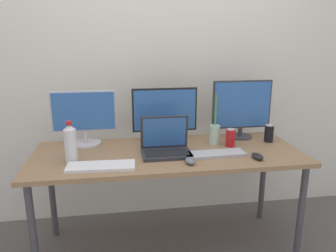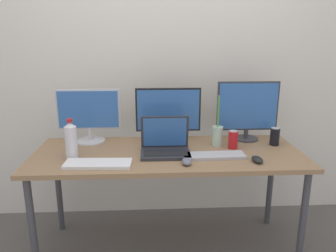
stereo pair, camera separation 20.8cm
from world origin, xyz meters
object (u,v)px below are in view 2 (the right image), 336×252
object	(u,v)px
work_desk	(168,161)
laptop_silver	(165,145)
soda_can_near_keyboard	(275,136)
water_bottle	(71,140)
bamboo_vase	(217,135)
keyboard_main	(98,164)
keyboard_aux	(214,156)
monitor_left	(89,114)
soda_can_by_laptop	(233,140)
mouse_by_keyboard	(187,161)
monitor_right	(248,109)
mouse_by_laptop	(257,159)
monitor_center	(168,113)

from	to	relation	value
work_desk	laptop_silver	world-z (taller)	laptop_silver
soda_can_near_keyboard	water_bottle	bearing A→B (deg)	-172.07
laptop_silver	bamboo_vase	xyz separation A→B (m)	(0.37, 0.14, 0.02)
keyboard_main	keyboard_aux	size ratio (longest dim) A/B	1.01
monitor_left	soda_can_by_laptop	bearing A→B (deg)	-11.24
work_desk	soda_can_near_keyboard	bearing A→B (deg)	7.99
monitor_left	mouse_by_keyboard	world-z (taller)	monitor_left
keyboard_aux	soda_can_by_laptop	bearing A→B (deg)	43.62
soda_can_near_keyboard	mouse_by_keyboard	bearing A→B (deg)	-153.20
mouse_by_keyboard	monitor_right	bearing A→B (deg)	42.61
soda_can_by_laptop	laptop_silver	bearing A→B (deg)	-171.06
keyboard_main	mouse_by_laptop	world-z (taller)	mouse_by_laptop
work_desk	monitor_right	distance (m)	0.71
keyboard_aux	bamboo_vase	xyz separation A→B (m)	(0.06, 0.23, 0.07)
mouse_by_keyboard	bamboo_vase	xyz separation A→B (m)	(0.25, 0.34, 0.06)
monitor_left	mouse_by_laptop	size ratio (longest dim) A/B	4.11
work_desk	monitor_right	bearing A→B (deg)	22.22
mouse_by_keyboard	monitor_center	bearing A→B (deg)	99.22
monitor_left	keyboard_aux	xyz separation A→B (m)	(0.85, -0.37, -0.19)
monitor_right	keyboard_aux	bearing A→B (deg)	-130.64
monitor_right	keyboard_main	distance (m)	1.15
mouse_by_laptop	soda_can_near_keyboard	world-z (taller)	soda_can_near_keyboard
laptop_silver	mouse_by_keyboard	size ratio (longest dim) A/B	3.28
keyboard_aux	mouse_by_keyboard	size ratio (longest dim) A/B	4.05
work_desk	keyboard_main	distance (m)	0.49
keyboard_main	soda_can_by_laptop	xyz separation A→B (m)	(0.88, 0.26, 0.05)
mouse_by_laptop	bamboo_vase	bearing A→B (deg)	116.19
monitor_left	water_bottle	world-z (taller)	monitor_left
soda_can_near_keyboard	monitor_center	bearing A→B (deg)	169.03
bamboo_vase	soda_can_near_keyboard	bearing A→B (deg)	-1.11
keyboard_aux	soda_can_near_keyboard	xyz separation A→B (m)	(0.47, 0.22, 0.05)
laptop_silver	soda_can_near_keyboard	distance (m)	0.79
laptop_silver	keyboard_aux	world-z (taller)	laptop_silver
monitor_left	monitor_center	world-z (taller)	monitor_center
monitor_left	water_bottle	bearing A→B (deg)	-99.40
monitor_left	keyboard_main	bearing A→B (deg)	-74.84
monitor_left	keyboard_main	distance (m)	0.52
keyboard_aux	soda_can_by_laptop	size ratio (longest dim) A/B	3.12
monitor_left	monitor_right	world-z (taller)	monitor_right
monitor_left	monitor_right	size ratio (longest dim) A/B	0.99
work_desk	monitor_left	size ratio (longest dim) A/B	3.99
keyboard_aux	monitor_right	bearing A→B (deg)	47.29
soda_can_near_keyboard	soda_can_by_laptop	distance (m)	0.32
keyboard_aux	bamboo_vase	distance (m)	0.25
monitor_right	keyboard_main	bearing A→B (deg)	-156.01
water_bottle	monitor_right	bearing A→B (deg)	15.19
soda_can_by_laptop	mouse_by_laptop	bearing A→B (deg)	-71.17
monitor_right	soda_can_by_laptop	size ratio (longest dim) A/B	3.58
keyboard_main	keyboard_aux	world-z (taller)	same
keyboard_main	mouse_by_keyboard	bearing A→B (deg)	1.01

